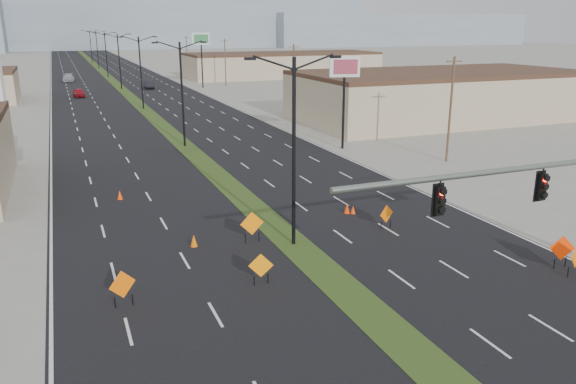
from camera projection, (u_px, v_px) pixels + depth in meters
name	position (u px, v px, depth m)	size (l,w,h in m)	color
ground	(423.00, 361.00, 20.01)	(600.00, 600.00, 0.00)	gray
road_surface	(119.00, 87.00, 108.83)	(25.00, 400.00, 0.02)	black
median_strip	(119.00, 87.00, 108.83)	(2.00, 400.00, 0.04)	#2E4719
building_se_near	(440.00, 97.00, 71.44)	(36.00, 18.00, 5.50)	tan
building_se_far	(282.00, 66.00, 130.68)	(44.00, 16.00, 5.00)	tan
mesa_center	(154.00, 20.00, 296.88)	(220.00, 50.00, 28.00)	gray
mesa_east	(391.00, 30.00, 339.85)	(160.00, 50.00, 18.00)	gray
mesa_backdrop	(10.00, 16.00, 288.86)	(140.00, 50.00, 32.00)	gray
signal_mast	(574.00, 192.00, 23.50)	(16.30, 0.60, 8.00)	slate
streetlight_0	(294.00, 147.00, 29.12)	(5.15, 0.24, 10.02)	black
streetlight_1	(182.00, 91.00, 53.99)	(5.15, 0.24, 10.02)	black
streetlight_2	(141.00, 70.00, 78.86)	(5.15, 0.24, 10.02)	black
streetlight_3	(119.00, 60.00, 103.73)	(5.15, 0.24, 10.02)	black
streetlight_4	(106.00, 53.00, 128.60)	(5.15, 0.24, 10.02)	black
streetlight_5	(97.00, 48.00, 153.47)	(5.15, 0.24, 10.02)	black
streetlight_6	(91.00, 45.00, 178.34)	(5.15, 0.24, 10.02)	black
utility_pole_0	(451.00, 108.00, 48.08)	(1.60, 0.20, 9.00)	#4C3823
utility_pole_1	(294.00, 76.00, 79.17)	(1.60, 0.20, 9.00)	#4C3823
utility_pole_2	(225.00, 61.00, 110.26)	(1.60, 0.20, 9.00)	#4C3823
utility_pole_3	(187.00, 54.00, 141.34)	(1.60, 0.20, 9.00)	#4C3823
car_left	(79.00, 93.00, 93.34)	(1.68, 4.17, 1.42)	maroon
car_mid	(149.00, 84.00, 105.96)	(1.62, 4.65, 1.53)	black
car_far	(69.00, 78.00, 119.17)	(2.19, 5.39, 1.56)	#A0A4A9
construction_sign_0	(122.00, 286.00, 23.59)	(1.15, 0.55, 1.66)	#FF6605
construction_sign_1	(261.00, 267.00, 25.65)	(1.11, 0.38, 1.53)	orange
construction_sign_2	(252.00, 224.00, 30.65)	(1.33, 0.05, 1.78)	orange
construction_sign_3	(386.00, 215.00, 32.86)	(1.04, 0.36, 1.43)	#E96004
construction_sign_5	(562.00, 249.00, 27.42)	(1.17, 0.55, 1.68)	#F73805
cone_0	(194.00, 241.00, 30.26)	(0.41, 0.41, 0.68)	#DB6004
cone_1	(353.00, 210.00, 35.56)	(0.32, 0.32, 0.53)	#F04005
cone_2	(347.00, 208.00, 35.61)	(0.40, 0.40, 0.66)	red
cone_3	(120.00, 195.00, 38.47)	(0.39, 0.39, 0.64)	#FF4205
pole_sign_east_near	(345.00, 74.00, 52.53)	(2.84, 1.12, 8.74)	black
pole_sign_east_far	(201.00, 43.00, 105.50)	(3.30, 1.21, 10.19)	black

